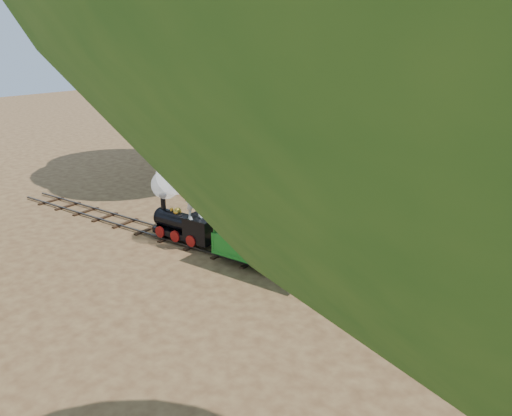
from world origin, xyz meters
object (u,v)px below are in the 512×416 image
Objects in this scene: locomotive at (181,190)px; carriage_rear at (442,285)px; fence at (398,180)px; carriage_front at (274,242)px.

carriage_rear is at bearing -0.54° from locomotive.
carriage_rear is 0.19× the size of fence.
fence is (-3.83, 8.01, -0.20)m from carriage_rear.
carriage_front is 1.00× the size of carriage_rear.
locomotive reaches higher than fence.
fence is at bearing 87.71° from carriage_front.
fence is (0.32, 8.03, -0.16)m from carriage_front.
carriage_rear reaches higher than fence.
fence is at bearing 65.96° from locomotive.
locomotive is 0.80× the size of carriage_rear.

